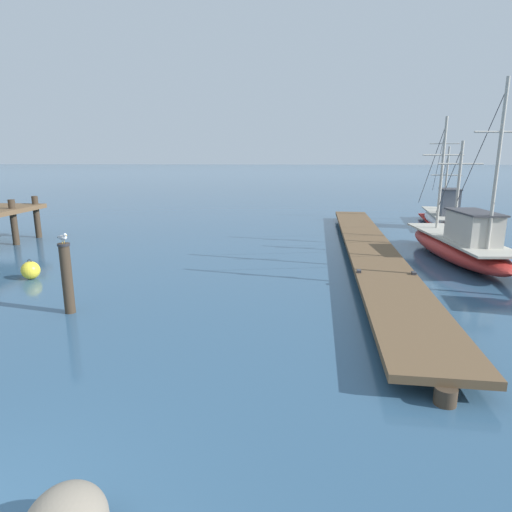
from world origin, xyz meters
name	(u,v)px	position (x,y,z in m)	size (l,w,h in m)	color
floating_dock	(370,247)	(6.80, 13.89, 0.36)	(3.28, 21.41, 0.53)	brown
fishing_boat_1	(444,216)	(12.46, 21.93, 0.56)	(2.90, 8.08, 5.85)	silver
fishing_boat_2	(459,243)	(10.01, 13.38, 0.67)	(2.23, 8.23, 6.24)	#AD2823
mooring_piling	(67,277)	(-1.98, 6.97, 0.94)	(0.30, 0.30, 1.80)	#3D3023
perched_seagull	(63,237)	(-1.98, 6.98, 1.95)	(0.34, 0.27, 0.27)	gold
mooring_buoy	(31,270)	(-4.74, 9.88, 0.29)	(0.58, 0.58, 0.65)	yellow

